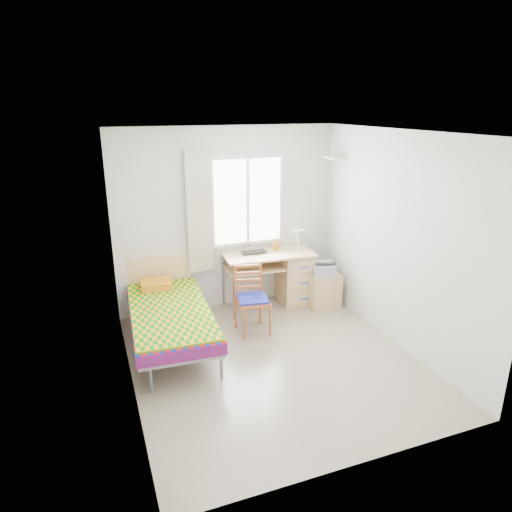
{
  "coord_description": "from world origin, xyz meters",
  "views": [
    {
      "loc": [
        -1.85,
        -4.32,
        2.86
      ],
      "look_at": [
        -0.01,
        0.55,
        1.13
      ],
      "focal_mm": 32.0,
      "sensor_mm": 36.0,
      "label": 1
    }
  ],
  "objects": [
    {
      "name": "pen_cup",
      "position": [
        0.69,
        1.6,
        0.87
      ],
      "size": [
        0.1,
        0.1,
        0.11
      ],
      "primitive_type": "cylinder",
      "rotation": [
        0.0,
        0.0,
        -0.13
      ],
      "color": "orange",
      "rests_on": "desk"
    },
    {
      "name": "printer",
      "position": [
        1.27,
        1.19,
        0.59
      ],
      "size": [
        0.42,
        0.45,
        0.16
      ],
      "rotation": [
        0.0,
        0.0,
        -0.27
      ],
      "color": "#A2A5AA",
      "rests_on": "cabinet"
    },
    {
      "name": "floating_shelf",
      "position": [
        1.49,
        1.4,
        2.15
      ],
      "size": [
        0.2,
        0.32,
        0.03
      ],
      "primitive_type": "cube",
      "color": "white",
      "rests_on": "wall_right"
    },
    {
      "name": "desk",
      "position": [
        0.88,
        1.47,
        0.44
      ],
      "size": [
        1.34,
        0.68,
        0.82
      ],
      "rotation": [
        0.0,
        0.0,
        -0.06
      ],
      "color": "#DBB373",
      "rests_on": "floor"
    },
    {
      "name": "curtain",
      "position": [
        -0.42,
        1.68,
        1.45
      ],
      "size": [
        0.35,
        0.05,
        1.7
      ],
      "primitive_type": "cube",
      "color": "beige",
      "rests_on": "wall_back"
    },
    {
      "name": "chair",
      "position": [
        0.03,
        0.82,
        0.51
      ],
      "size": [
        0.45,
        0.45,
        0.91
      ],
      "rotation": [
        0.0,
        0.0,
        -0.17
      ],
      "color": "#A35F1F",
      "rests_on": "floor"
    },
    {
      "name": "laptop",
      "position": [
        0.34,
        1.5,
        0.83
      ],
      "size": [
        0.38,
        0.25,
        0.03
      ],
      "primitive_type": "imported",
      "rotation": [
        0.0,
        0.0,
        -0.02
      ],
      "color": "black",
      "rests_on": "desk"
    },
    {
      "name": "ceiling",
      "position": [
        0.0,
        0.0,
        2.6
      ],
      "size": [
        3.5,
        3.5,
        0.0
      ],
      "primitive_type": "plane",
      "rotation": [
        3.14,
        0.0,
        0.0
      ],
      "color": "white",
      "rests_on": "wall_back"
    },
    {
      "name": "task_lamp",
      "position": [
        0.95,
        1.4,
        1.07
      ],
      "size": [
        0.22,
        0.32,
        0.4
      ],
      "rotation": [
        0.0,
        0.0,
        -0.2
      ],
      "color": "white",
      "rests_on": "desk"
    },
    {
      "name": "book",
      "position": [
        0.29,
        1.43,
        0.59
      ],
      "size": [
        0.22,
        0.27,
        0.02
      ],
      "primitive_type": "imported",
      "rotation": [
        0.0,
        0.0,
        0.2
      ],
      "color": "gray",
      "rests_on": "desk"
    },
    {
      "name": "floor",
      "position": [
        0.0,
        0.0,
        0.0
      ],
      "size": [
        3.5,
        3.5,
        0.0
      ],
      "primitive_type": "plane",
      "color": "#BCAD93",
      "rests_on": "ground"
    },
    {
      "name": "wall_left",
      "position": [
        -1.6,
        0.0,
        1.3
      ],
      "size": [
        0.0,
        3.5,
        3.5
      ],
      "primitive_type": "plane",
      "rotation": [
        1.57,
        0.0,
        1.57
      ],
      "color": "silver",
      "rests_on": "ground"
    },
    {
      "name": "window",
      "position": [
        0.3,
        1.73,
        1.55
      ],
      "size": [
        1.1,
        0.04,
        1.3
      ],
      "color": "white",
      "rests_on": "wall_back"
    },
    {
      "name": "wall_back",
      "position": [
        0.0,
        1.75,
        1.3
      ],
      "size": [
        3.2,
        0.0,
        3.2
      ],
      "primitive_type": "plane",
      "rotation": [
        1.57,
        0.0,
        0.0
      ],
      "color": "silver",
      "rests_on": "ground"
    },
    {
      "name": "cabinet",
      "position": [
        1.27,
        1.19,
        0.25
      ],
      "size": [
        0.47,
        0.42,
        0.51
      ],
      "rotation": [
        0.0,
        0.0,
        -0.0
      ],
      "color": "tan",
      "rests_on": "floor"
    },
    {
      "name": "wall_right",
      "position": [
        1.6,
        0.0,
        1.3
      ],
      "size": [
        0.0,
        3.5,
        3.5
      ],
      "primitive_type": "plane",
      "rotation": [
        1.57,
        0.0,
        -1.57
      ],
      "color": "silver",
      "rests_on": "ground"
    },
    {
      "name": "bed",
      "position": [
        -1.05,
        0.85,
        0.43
      ],
      "size": [
        1.05,
        2.07,
        0.88
      ],
      "rotation": [
        0.0,
        0.0,
        -0.05
      ],
      "color": "gray",
      "rests_on": "floor"
    }
  ]
}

